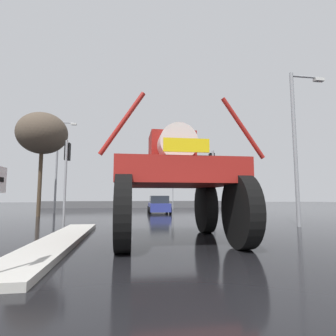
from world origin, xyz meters
name	(u,v)px	position (x,y,z in m)	size (l,w,h in m)	color
ground_plane	(143,215)	(0.00, 18.00, 0.00)	(120.00, 120.00, 0.00)	black
median_island	(60,241)	(-3.22, 5.13, 0.07)	(1.13, 8.65, 0.15)	#B2AFA8
oversize_sprayer	(173,181)	(0.26, 5.24, 1.92)	(4.48, 5.49, 4.14)	black
sedan_ahead	(159,205)	(1.51, 20.20, 0.71)	(1.99, 4.15, 1.52)	navy
traffic_signal_near_left	(67,164)	(-4.12, 9.80, 2.98)	(0.24, 0.54, 4.08)	gray
traffic_signal_near_right	(212,171)	(3.08, 9.81, 2.74)	(0.24, 0.54, 3.76)	gray
traffic_signal_far_left	(130,184)	(-0.90, 29.57, 3.01)	(0.24, 0.55, 4.13)	gray
traffic_signal_far_right	(173,187)	(4.31, 29.58, 2.65)	(0.24, 0.55, 3.64)	gray
streetlight_near_right	(297,139)	(6.94, 8.33, 4.23)	(1.85, 0.24, 7.58)	gray
streetlight_far_left	(58,161)	(-7.36, 21.27, 4.54)	(1.67, 0.24, 8.23)	gray
bare_tree_left	(42,134)	(-7.64, 17.48, 6.14)	(3.65, 3.65, 7.72)	#473828
roadside_barrier	(137,204)	(0.00, 32.98, 0.45)	(24.39, 0.24, 0.90)	#59595B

